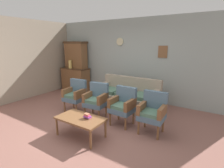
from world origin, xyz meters
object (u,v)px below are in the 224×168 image
(armchair_by_doorway, at_px, (96,99))
(side_cabinet, at_px, (76,79))
(armchair_near_cabinet, at_px, (153,111))
(vase_on_cabinet, at_px, (70,64))
(armchair_row_middle, at_px, (75,94))
(floral_couch, at_px, (127,97))
(coffee_table, at_px, (81,120))
(book_stack_on_table, at_px, (87,116))
(armchair_near_couch_end, at_px, (123,104))

(armchair_by_doorway, bearing_deg, side_cabinet, 145.35)
(armchair_near_cabinet, bearing_deg, vase_on_cabinet, 160.29)
(side_cabinet, xyz_separation_m, vase_on_cabinet, (-0.08, -0.18, 0.62))
(vase_on_cabinet, bearing_deg, side_cabinet, 65.89)
(armchair_row_middle, distance_m, armchair_by_doorway, 0.77)
(floral_couch, bearing_deg, armchair_row_middle, -138.38)
(floral_couch, height_order, coffee_table, floral_couch)
(vase_on_cabinet, height_order, book_stack_on_table, vase_on_cabinet)
(vase_on_cabinet, relative_size, armchair_row_middle, 0.35)
(vase_on_cabinet, height_order, armchair_row_middle, vase_on_cabinet)
(book_stack_on_table, bearing_deg, vase_on_cabinet, 140.89)
(floral_couch, bearing_deg, book_stack_on_table, -87.51)
(coffee_table, bearing_deg, floral_couch, 88.50)
(armchair_row_middle, xyz_separation_m, armchair_by_doorway, (0.77, -0.01, 0.00))
(armchair_by_doorway, relative_size, book_stack_on_table, 5.87)
(armchair_row_middle, distance_m, armchair_near_cabinet, 2.28)
(side_cabinet, bearing_deg, floral_couch, -11.77)
(floral_couch, height_order, armchair_by_doorway, same)
(vase_on_cabinet, distance_m, armchair_by_doorway, 2.81)
(armchair_near_cabinet, height_order, book_stack_on_table, armchair_near_cabinet)
(floral_couch, bearing_deg, armchair_by_doorway, -109.94)
(side_cabinet, xyz_separation_m, book_stack_on_table, (2.74, -2.47, -0.00))
(floral_couch, xyz_separation_m, armchair_by_doorway, (-0.37, -1.02, 0.17))
(armchair_near_couch_end, bearing_deg, coffee_table, -115.63)
(vase_on_cabinet, distance_m, floral_couch, 2.86)
(armchair_row_middle, distance_m, book_stack_on_table, 1.52)
(side_cabinet, height_order, armchair_row_middle, side_cabinet)
(armchair_by_doorway, height_order, armchair_near_cabinet, same)
(side_cabinet, distance_m, armchair_near_couch_end, 3.44)
(floral_couch, bearing_deg, vase_on_cabinet, 172.20)
(floral_couch, relative_size, armchair_row_middle, 2.10)
(floral_couch, height_order, armchair_near_couch_end, same)
(armchair_near_couch_end, height_order, armchair_near_cabinet, same)
(floral_couch, bearing_deg, coffee_table, -91.50)
(vase_on_cabinet, relative_size, armchair_by_doorway, 0.35)
(floral_couch, relative_size, book_stack_on_table, 12.34)
(vase_on_cabinet, bearing_deg, book_stack_on_table, -39.11)
(coffee_table, bearing_deg, armchair_near_cabinet, 38.92)
(armchair_by_doorway, height_order, armchair_near_couch_end, same)
(vase_on_cabinet, xyz_separation_m, armchair_near_couch_end, (3.15, -1.38, -0.59))
(vase_on_cabinet, bearing_deg, coffee_table, -41.25)
(armchair_near_cabinet, bearing_deg, armchair_by_doorway, -179.61)
(armchair_by_doorway, height_order, coffee_table, armchair_by_doorway)
(side_cabinet, bearing_deg, vase_on_cabinet, -114.11)
(floral_couch, xyz_separation_m, coffee_table, (-0.05, -1.98, 0.05))
(vase_on_cabinet, bearing_deg, armchair_by_doorway, -30.63)
(floral_couch, bearing_deg, armchair_near_couch_end, -67.67)
(coffee_table, bearing_deg, armchair_near_couch_end, 64.37)
(vase_on_cabinet, xyz_separation_m, armchair_row_middle, (1.60, -1.38, -0.59))
(armchair_near_couch_end, xyz_separation_m, armchair_near_cabinet, (0.73, -0.01, 0.00))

